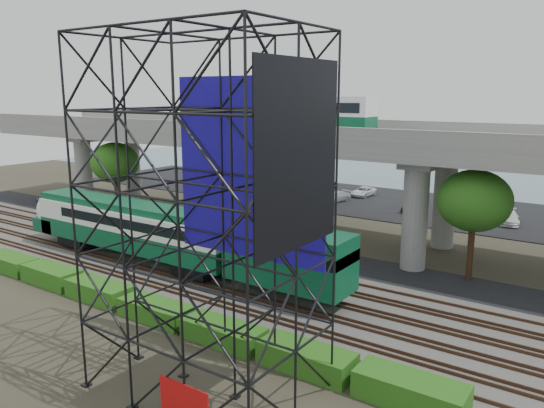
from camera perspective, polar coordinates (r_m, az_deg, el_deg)
The scene contains 13 objects.
ground at distance 35.18m, azimuth -8.33°, elevation -9.39°, with size 140.00×140.00×0.00m, color #474233.
ballast_bed at distance 36.53m, azimuth -6.19°, elevation -8.35°, with size 90.00×12.00×0.20m, color slate.
service_road at distance 42.99m, azimuth 1.23°, elevation -5.23°, with size 90.00×5.00×0.08m, color black.
parking_lot at distance 63.37m, azimuth 12.97°, elevation 0.05°, with size 90.00×18.00×0.08m, color black.
harbor_water at distance 83.95m, azimuth 18.56°, elevation 2.57°, with size 140.00×40.00×0.03m, color #43606E.
rail_tracks at distance 36.47m, azimuth -6.19°, elevation -8.08°, with size 90.00×9.52×0.16m.
commuter_train at distance 39.69m, azimuth -12.82°, elevation -2.73°, with size 29.30×3.06×4.30m.
overpass at distance 46.05m, azimuth 4.96°, elevation 6.26°, with size 80.00×12.00×12.40m.
scaffold_tower at distance 22.00m, azimuth -7.27°, elevation -1.91°, with size 9.36×6.36×15.00m.
hedge_strip at distance 31.50m, azimuth -12.39°, elevation -11.05°, with size 34.60×1.80×1.20m.
trees at distance 48.91m, azimuth 0.33°, elevation 3.51°, with size 40.94×16.94×7.69m.
suv at distance 50.26m, azimuth -10.91°, elevation -2.01°, with size 2.42×5.26×1.46m, color black.
parked_cars at distance 62.12m, azimuth 14.11°, elevation 0.37°, with size 36.83×9.43×1.30m.
Camera 1 is at (22.51, -23.88, 12.68)m, focal length 35.00 mm.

